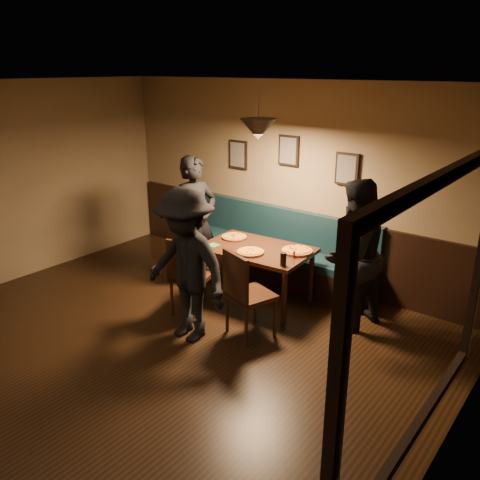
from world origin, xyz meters
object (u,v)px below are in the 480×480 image
at_px(diner_right, 353,255).
at_px(tabasco_bottle, 294,254).
at_px(chair_near_left, 192,274).
at_px(dining_table, 256,274).
at_px(chair_near_right, 251,293).
at_px(soda_glass, 283,259).
at_px(diner_left, 196,222).
at_px(booth_bench, 276,247).
at_px(diner_front, 186,266).

bearing_deg(diner_right, tabasco_bottle, -64.33).
relative_size(chair_near_left, tabasco_bottle, 9.43).
xyz_separation_m(dining_table, chair_near_right, (0.48, -0.76, 0.15)).
height_order(dining_table, soda_glass, soda_glass).
xyz_separation_m(diner_left, soda_glass, (1.60, -0.22, -0.09)).
relative_size(dining_table, diner_right, 0.78).
height_order(booth_bench, diner_front, diner_front).
bearing_deg(diner_left, diner_right, -73.39).
xyz_separation_m(booth_bench, soda_glass, (0.80, -1.03, 0.33)).
relative_size(chair_near_left, diner_right, 0.56).
height_order(diner_right, diner_front, diner_right).
bearing_deg(chair_near_left, diner_left, 112.11).
relative_size(diner_left, tabasco_bottle, 17.17).
xyz_separation_m(diner_left, diner_right, (2.27, 0.22, -0.02)).
distance_m(diner_front, tabasco_bottle, 1.38).
bearing_deg(chair_near_left, booth_bench, 63.60).
bearing_deg(booth_bench, chair_near_left, -99.57).
height_order(booth_bench, soda_glass, booth_bench).
height_order(diner_left, diner_front, diner_left).
height_order(chair_near_left, soda_glass, chair_near_left).
xyz_separation_m(soda_glass, tabasco_bottle, (-0.02, 0.28, -0.03)).
xyz_separation_m(chair_near_left, chair_near_right, (0.93, -0.01, 0.02)).
relative_size(booth_bench, soda_glass, 18.72).
relative_size(chair_near_right, diner_left, 0.57).
relative_size(booth_bench, dining_table, 2.15).
height_order(soda_glass, tabasco_bottle, soda_glass).
bearing_deg(chair_near_left, diner_front, -68.09).
bearing_deg(chair_near_right, soda_glass, 93.70).
bearing_deg(tabasco_bottle, diner_left, -177.93).
bearing_deg(diner_right, soda_glass, -44.16).
distance_m(dining_table, diner_right, 1.38).
relative_size(dining_table, chair_near_right, 1.33).
relative_size(diner_left, soda_glass, 11.47).
height_order(diner_right, soda_glass, diner_right).
distance_m(diner_right, soda_glass, 0.80).
height_order(dining_table, diner_front, diner_front).
distance_m(dining_table, chair_near_left, 0.88).
bearing_deg(chair_near_right, chair_near_left, -162.39).
bearing_deg(diner_left, tabasco_bottle, -76.84).
xyz_separation_m(diner_left, tabasco_bottle, (1.57, 0.06, -0.12)).
xyz_separation_m(chair_near_left, diner_right, (1.72, 0.89, 0.39)).
xyz_separation_m(dining_table, diner_left, (-1.00, -0.07, 0.55)).
bearing_deg(soda_glass, booth_bench, 127.87).
height_order(chair_near_right, diner_right, diner_right).
distance_m(chair_near_right, soda_glass, 0.57).
xyz_separation_m(booth_bench, diner_right, (1.47, -0.59, 0.40)).
relative_size(booth_bench, chair_near_right, 2.87).
bearing_deg(diner_front, chair_near_right, 44.50).
distance_m(diner_left, tabasco_bottle, 1.58).
distance_m(chair_near_right, diner_front, 0.80).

